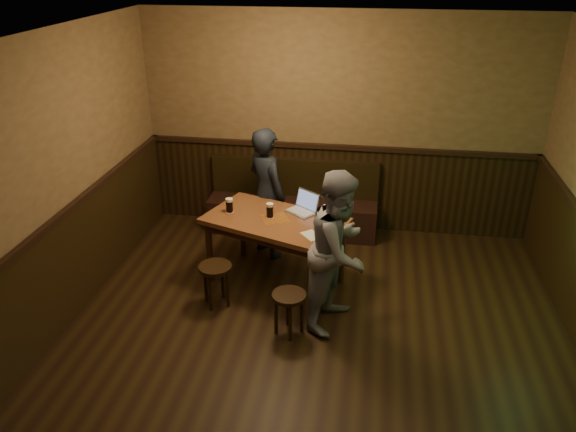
# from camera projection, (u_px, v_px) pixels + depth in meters

# --- Properties ---
(room) EXTENTS (5.04, 6.04, 2.84)m
(room) POSITION_uv_depth(u_px,v_px,m) (313.00, 243.00, 4.69)
(room) COLOR black
(room) RESTS_ON ground
(bench) EXTENTS (2.20, 0.50, 0.95)m
(bench) POSITION_uv_depth(u_px,v_px,m) (293.00, 209.00, 7.41)
(bench) COLOR black
(bench) RESTS_ON ground
(pub_table) EXTENTS (1.68, 1.30, 0.80)m
(pub_table) POSITION_uv_depth(u_px,v_px,m) (275.00, 227.00, 6.10)
(pub_table) COLOR brown
(pub_table) RESTS_ON ground
(stool_left) EXTENTS (0.42, 0.42, 0.47)m
(stool_left) POSITION_uv_depth(u_px,v_px,m) (216.00, 273.00, 5.83)
(stool_left) COLOR black
(stool_left) RESTS_ON ground
(stool_right) EXTENTS (0.41, 0.41, 0.45)m
(stool_right) POSITION_uv_depth(u_px,v_px,m) (289.00, 302.00, 5.39)
(stool_right) COLOR black
(stool_right) RESTS_ON ground
(pint_left) EXTENTS (0.11, 0.11, 0.16)m
(pint_left) POSITION_uv_depth(u_px,v_px,m) (229.00, 205.00, 6.17)
(pint_left) COLOR #AF2115
(pint_left) RESTS_ON pub_table
(pint_mid) EXTENTS (0.10, 0.10, 0.16)m
(pint_mid) POSITION_uv_depth(u_px,v_px,m) (270.00, 210.00, 6.05)
(pint_mid) COLOR #AF2115
(pint_mid) RESTS_ON pub_table
(pint_right) EXTENTS (0.11, 0.11, 0.18)m
(pint_right) POSITION_uv_depth(u_px,v_px,m) (321.00, 223.00, 5.76)
(pint_right) COLOR #AF2115
(pint_right) RESTS_ON pub_table
(laptop) EXTENTS (0.40, 0.39, 0.22)m
(laptop) POSITION_uv_depth(u_px,v_px,m) (304.00, 207.00, 6.19)
(laptop) COLOR silver
(laptop) RESTS_ON pub_table
(menu) EXTENTS (0.25, 0.27, 0.00)m
(menu) POSITION_uv_depth(u_px,v_px,m) (312.00, 235.00, 5.70)
(menu) COLOR silver
(menu) RESTS_ON pub_table
(person_suit) EXTENTS (0.69, 0.67, 1.60)m
(person_suit) POSITION_uv_depth(u_px,v_px,m) (267.00, 193.00, 6.64)
(person_suit) COLOR black
(person_suit) RESTS_ON ground
(person_grey) EXTENTS (0.84, 0.95, 1.62)m
(person_grey) POSITION_uv_depth(u_px,v_px,m) (340.00, 250.00, 5.39)
(person_grey) COLOR gray
(person_grey) RESTS_ON ground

